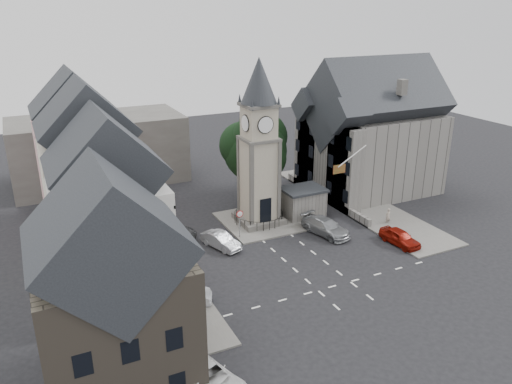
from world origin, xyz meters
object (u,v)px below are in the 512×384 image
clock_tower (259,144)px  stone_shelter (303,202)px  car_west_blue (170,278)px  car_east_red (400,237)px  pedestrian (388,216)px

clock_tower → stone_shelter: clock_tower is taller
car_west_blue → car_east_red: bearing=-71.9°
car_east_red → pedestrian: pedestrian is taller
stone_shelter → pedestrian: 8.61m
pedestrian → stone_shelter: bearing=-43.8°
pedestrian → clock_tower: bearing=-32.2°
pedestrian → car_east_red: bearing=58.6°
clock_tower → stone_shelter: bearing=-5.8°
car_east_red → pedestrian: (2.03, 4.13, 0.12)m
clock_tower → stone_shelter: 8.15m
stone_shelter → pedestrian: size_ratio=2.59×
car_west_blue → pedestrian: (23.00, 1.93, 0.22)m
car_east_red → pedestrian: size_ratio=2.51×
clock_tower → car_west_blue: size_ratio=4.53×
car_west_blue → clock_tower: bearing=-31.8°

